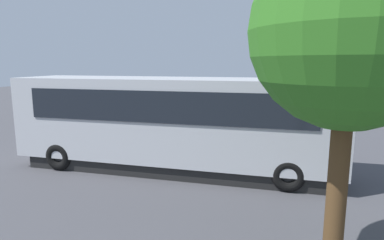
% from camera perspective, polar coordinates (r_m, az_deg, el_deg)
% --- Properties ---
extents(ground_plane, '(80.00, 80.00, 0.00)m').
position_cam_1_polar(ground_plane, '(15.88, 5.83, -3.83)').
color(ground_plane, '#424247').
extents(tour_bus, '(11.15, 2.60, 3.25)m').
position_cam_1_polar(tour_bus, '(11.47, -3.32, -0.72)').
color(tour_bus, '#B7BABF').
rests_on(tour_bus, ground_plane).
extents(spectator_far_left, '(0.58, 0.35, 1.75)m').
position_cam_1_polar(spectator_far_left, '(13.61, 3.62, -1.64)').
color(spectator_far_left, black).
rests_on(spectator_far_left, ground_plane).
extents(spectator_left, '(0.58, 0.34, 1.79)m').
position_cam_1_polar(spectator_left, '(13.74, -1.27, -1.36)').
color(spectator_left, '#473823').
rests_on(spectator_left, ground_plane).
extents(spectator_centre, '(0.57, 0.32, 1.76)m').
position_cam_1_polar(spectator_centre, '(14.08, -5.35, -1.22)').
color(spectator_centre, black).
rests_on(spectator_centre, ground_plane).
extents(parked_motorcycle_silver, '(2.04, 0.66, 0.99)m').
position_cam_1_polar(parked_motorcycle_silver, '(12.92, 12.19, -5.02)').
color(parked_motorcycle_silver, black).
rests_on(parked_motorcycle_silver, ground_plane).
extents(stunt_motorcycle, '(1.83, 0.69, 1.94)m').
position_cam_1_polar(stunt_motorcycle, '(17.69, -0.24, 1.16)').
color(stunt_motorcycle, black).
rests_on(stunt_motorcycle, ground_plane).
extents(tree_centre, '(3.03, 3.03, 6.22)m').
position_cam_1_polar(tree_centre, '(5.59, 26.01, 16.06)').
color(tree_centre, '#51381E').
rests_on(tree_centre, ground_plane).
extents(bay_line_a, '(0.16, 4.61, 0.01)m').
position_cam_1_polar(bay_line_a, '(17.52, 13.51, -2.74)').
color(bay_line_a, white).
rests_on(bay_line_a, ground_plane).
extents(bay_line_b, '(0.16, 4.74, 0.01)m').
position_cam_1_polar(bay_line_b, '(17.76, 4.94, -2.32)').
color(bay_line_b, white).
rests_on(bay_line_b, ground_plane).
extents(bay_line_c, '(0.15, 3.99, 0.01)m').
position_cam_1_polar(bay_line_c, '(18.39, -3.23, -1.88)').
color(bay_line_c, white).
rests_on(bay_line_c, ground_plane).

